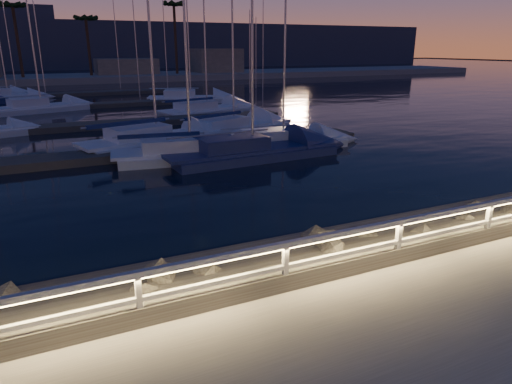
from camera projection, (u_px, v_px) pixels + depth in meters
ground at (362, 269)px, 10.39m from camera, size 400.00×400.00×0.00m
harbor_water at (125, 120)px, 37.61m from camera, size 400.00×440.00×0.60m
guard_rail at (362, 239)px, 10.12m from camera, size 44.11×0.12×1.06m
riprap at (258, 273)px, 10.51m from camera, size 23.59×2.51×1.19m
floating_docks at (122, 112)px, 38.55m from camera, size 22.00×36.00×0.40m
far_shore at (77, 76)px, 74.13m from camera, size 160.00×14.00×5.20m
palm_left at (13, 8)px, 66.18m from camera, size 3.00×3.00×11.20m
palm_center at (86, 20)px, 71.50m from camera, size 3.00×3.00×9.70m
palm_right at (174, 8)px, 75.61m from camera, size 3.00×3.00×12.20m
sailboat_b at (186, 152)px, 22.69m from camera, size 7.84×3.37×12.95m
sailboat_c at (280, 141)px, 25.57m from camera, size 7.73×2.78×12.88m
sailboat_d at (248, 150)px, 23.10m from camera, size 9.43×3.34×15.68m
sailboat_f at (153, 139)px, 25.69m from camera, size 9.07×4.79×14.90m
sailboat_h at (231, 127)px, 29.67m from camera, size 9.13×5.44×14.95m
sailboat_j at (39, 107)px, 39.60m from camera, size 8.46×4.62×13.91m
sailboat_k at (188, 98)px, 46.81m from camera, size 8.84×5.25×14.54m
sailboat_l at (205, 109)px, 38.18m from camera, size 8.97×4.52×14.62m
sailboat_m at (6, 96)px, 48.65m from camera, size 7.20×2.27×12.25m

